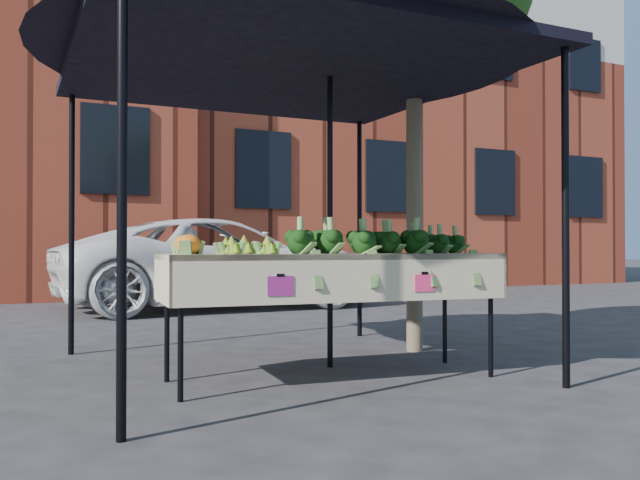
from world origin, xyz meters
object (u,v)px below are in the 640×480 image
at_px(table, 332,316).
at_px(street_tree, 414,118).
at_px(vehicle, 220,149).
at_px(canopy, 285,193).

bearing_deg(table, street_tree, 33.90).
xyz_separation_m(vehicle, street_tree, (0.35, -5.00, -0.37)).
bearing_deg(street_tree, vehicle, 94.00).
bearing_deg(table, vehicle, 81.15).
xyz_separation_m(table, canopy, (-0.15, 0.52, 0.92)).
relative_size(table, vehicle, 0.49).
xyz_separation_m(table, vehicle, (0.91, 5.85, 2.06)).
bearing_deg(street_tree, canopy, -167.08).
height_order(table, street_tree, street_tree).
height_order(canopy, street_tree, street_tree).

